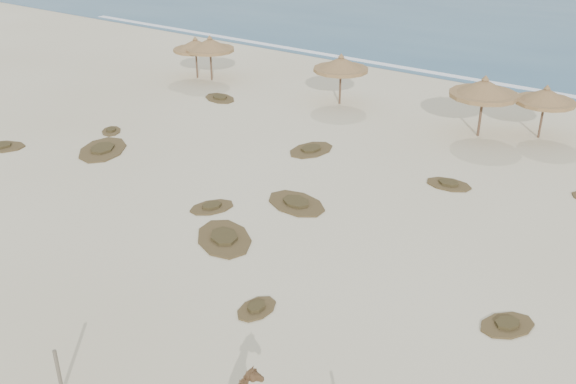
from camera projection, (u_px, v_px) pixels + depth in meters
name	position (u px, v px, depth m)	size (l,w,h in m)	color
ground	(171.00, 267.00, 20.26)	(160.00, 160.00, 0.00)	beige
foam_line	(476.00, 80.00, 39.22)	(70.00, 0.60, 0.01)	white
palapa_0	(195.00, 46.00, 38.90)	(3.44, 3.44, 2.55)	brown
palapa_1	(210.00, 45.00, 38.38)	(3.39, 3.39, 2.73)	brown
palapa_2	(341.00, 65.00, 34.20)	(3.92, 3.92, 2.78)	brown
palapa_3	(484.00, 89.00, 29.72)	(3.25, 3.25, 2.97)	brown
palapa_4	(546.00, 97.00, 29.63)	(3.61, 3.61, 2.59)	brown
fence_post_near	(58.00, 372.00, 15.05)	(0.09, 0.09, 1.25)	#6B6250
scrub_0	(1.00, 146.00, 29.34)	(2.66, 2.46, 0.16)	brown
scrub_1	(103.00, 149.00, 29.02)	(3.42, 3.71, 0.16)	brown
scrub_2	(212.00, 207.00, 23.90)	(1.75, 2.04, 0.16)	brown
scrub_3	(296.00, 203.00, 24.19)	(2.94, 2.26, 0.16)	brown
scrub_4	(507.00, 325.00, 17.56)	(1.80, 1.99, 0.16)	brown
scrub_6	(220.00, 98.00, 35.87)	(2.50, 2.02, 0.16)	brown
scrub_7	(449.00, 184.00, 25.69)	(1.94, 1.35, 0.16)	brown
scrub_8	(111.00, 131.00, 31.17)	(1.61, 1.61, 0.16)	brown
scrub_9	(224.00, 238.00, 21.82)	(3.30, 3.08, 0.16)	brown
scrub_12	(257.00, 308.00, 18.23)	(0.96, 1.42, 0.16)	brown
scrub_13	(311.00, 150.00, 28.99)	(1.88, 2.58, 0.16)	brown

